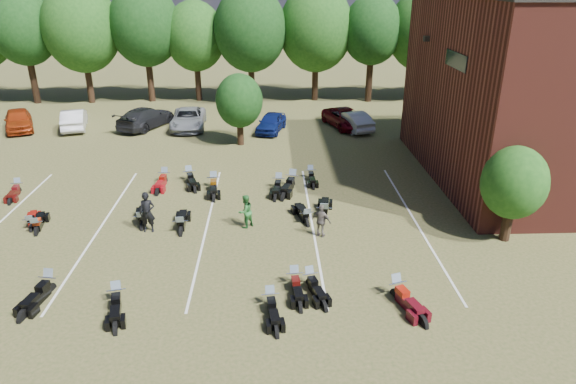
{
  "coord_description": "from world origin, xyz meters",
  "views": [
    {
      "loc": [
        0.04,
        -19.01,
        10.97
      ],
      "look_at": [
        0.89,
        4.0,
        1.2
      ],
      "focal_mm": 32.0,
      "sensor_mm": 36.0,
      "label": 1
    }
  ],
  "objects_px": {
    "motorcycle_0": "(50,292)",
    "motorcycle_3": "(270,307)",
    "car_4": "(271,122)",
    "person_green": "(245,211)",
    "person_black": "(147,212)",
    "motorcycle_14": "(19,193)",
    "person_grey": "(321,221)",
    "car_0": "(18,120)",
    "motorcycle_7": "(32,230)"
  },
  "relations": [
    {
      "from": "person_grey",
      "to": "motorcycle_14",
      "type": "distance_m",
      "value": 17.0
    },
    {
      "from": "car_0",
      "to": "motorcycle_7",
      "type": "bearing_deg",
      "value": -89.53
    },
    {
      "from": "car_0",
      "to": "motorcycle_14",
      "type": "xyz_separation_m",
      "value": [
        5.36,
        -12.46,
        -0.8
      ]
    },
    {
      "from": "car_0",
      "to": "motorcycle_0",
      "type": "distance_m",
      "value": 24.66
    },
    {
      "from": "person_green",
      "to": "person_grey",
      "type": "bearing_deg",
      "value": 119.85
    },
    {
      "from": "car_4",
      "to": "motorcycle_0",
      "type": "relative_size",
      "value": 1.79
    },
    {
      "from": "car_0",
      "to": "car_4",
      "type": "distance_m",
      "value": 19.26
    },
    {
      "from": "car_4",
      "to": "motorcycle_0",
      "type": "distance_m",
      "value": 22.72
    },
    {
      "from": "motorcycle_0",
      "to": "motorcycle_3",
      "type": "height_order",
      "value": "motorcycle_0"
    },
    {
      "from": "car_0",
      "to": "motorcycle_14",
      "type": "distance_m",
      "value": 13.59
    },
    {
      "from": "car_4",
      "to": "person_green",
      "type": "relative_size",
      "value": 2.54
    },
    {
      "from": "car_4",
      "to": "motorcycle_7",
      "type": "bearing_deg",
      "value": -110.02
    },
    {
      "from": "motorcycle_14",
      "to": "car_0",
      "type": "bearing_deg",
      "value": 105.2
    },
    {
      "from": "person_green",
      "to": "person_grey",
      "type": "relative_size",
      "value": 1.04
    },
    {
      "from": "motorcycle_7",
      "to": "motorcycle_0",
      "type": "bearing_deg",
      "value": 102.82
    },
    {
      "from": "person_black",
      "to": "motorcycle_0",
      "type": "distance_m",
      "value": 5.62
    },
    {
      "from": "person_green",
      "to": "motorcycle_7",
      "type": "relative_size",
      "value": 0.81
    },
    {
      "from": "motorcycle_0",
      "to": "motorcycle_14",
      "type": "xyz_separation_m",
      "value": [
        -5.41,
        9.71,
        0.0
      ]
    },
    {
      "from": "motorcycle_3",
      "to": "motorcycle_14",
      "type": "xyz_separation_m",
      "value": [
        -13.68,
        11.0,
        0.0
      ]
    },
    {
      "from": "motorcycle_0",
      "to": "motorcycle_7",
      "type": "xyz_separation_m",
      "value": [
        -2.84,
        5.17,
        0.0
      ]
    },
    {
      "from": "car_4",
      "to": "motorcycle_0",
      "type": "height_order",
      "value": "car_4"
    },
    {
      "from": "person_black",
      "to": "person_green",
      "type": "bearing_deg",
      "value": 2.99
    },
    {
      "from": "person_grey",
      "to": "motorcycle_0",
      "type": "height_order",
      "value": "person_grey"
    },
    {
      "from": "car_4",
      "to": "person_black",
      "type": "relative_size",
      "value": 2.13
    },
    {
      "from": "person_grey",
      "to": "person_green",
      "type": "bearing_deg",
      "value": 13.19
    },
    {
      "from": "person_grey",
      "to": "motorcycle_0",
      "type": "distance_m",
      "value": 11.36
    },
    {
      "from": "person_grey",
      "to": "motorcycle_3",
      "type": "xyz_separation_m",
      "value": [
        -2.32,
        -5.32,
        -0.78
      ]
    },
    {
      "from": "car_4",
      "to": "motorcycle_14",
      "type": "distance_m",
      "value": 17.94
    },
    {
      "from": "motorcycle_0",
      "to": "motorcycle_3",
      "type": "bearing_deg",
      "value": 0.97
    },
    {
      "from": "motorcycle_14",
      "to": "motorcycle_0",
      "type": "bearing_deg",
      "value": -68.93
    },
    {
      "from": "car_4",
      "to": "person_black",
      "type": "xyz_separation_m",
      "value": [
        -5.78,
        -16.23,
        0.26
      ]
    },
    {
      "from": "car_4",
      "to": "motorcycle_3",
      "type": "bearing_deg",
      "value": -75.13
    },
    {
      "from": "car_4",
      "to": "person_black",
      "type": "bearing_deg",
      "value": -94.24
    },
    {
      "from": "car_0",
      "to": "person_black",
      "type": "xyz_separation_m",
      "value": [
        13.45,
        -17.33,
        0.16
      ]
    },
    {
      "from": "car_4",
      "to": "motorcycle_3",
      "type": "xyz_separation_m",
      "value": [
        -0.19,
        -22.36,
        -0.7
      ]
    },
    {
      "from": "person_green",
      "to": "motorcycle_0",
      "type": "bearing_deg",
      "value": -7.21
    },
    {
      "from": "person_green",
      "to": "motorcycle_14",
      "type": "bearing_deg",
      "value": -62.91
    },
    {
      "from": "motorcycle_7",
      "to": "car_0",
      "type": "bearing_deg",
      "value": -80.93
    },
    {
      "from": "car_4",
      "to": "motorcycle_7",
      "type": "height_order",
      "value": "car_4"
    },
    {
      "from": "person_black",
      "to": "motorcycle_7",
      "type": "height_order",
      "value": "person_black"
    },
    {
      "from": "car_0",
      "to": "person_black",
      "type": "bearing_deg",
      "value": -76.72
    },
    {
      "from": "person_green",
      "to": "motorcycle_14",
      "type": "xyz_separation_m",
      "value": [
        -12.56,
        4.6,
        -0.81
      ]
    },
    {
      "from": "motorcycle_0",
      "to": "motorcycle_14",
      "type": "bearing_deg",
      "value": 128.96
    },
    {
      "from": "motorcycle_0",
      "to": "motorcycle_3",
      "type": "distance_m",
      "value": 8.37
    },
    {
      "from": "person_black",
      "to": "motorcycle_0",
      "type": "relative_size",
      "value": 0.84
    },
    {
      "from": "motorcycle_3",
      "to": "person_green",
      "type": "bearing_deg",
      "value": 92.67
    },
    {
      "from": "motorcycle_3",
      "to": "motorcycle_7",
      "type": "xyz_separation_m",
      "value": [
        -11.1,
        6.45,
        0.0
      ]
    },
    {
      "from": "car_4",
      "to": "person_green",
      "type": "height_order",
      "value": "person_green"
    },
    {
      "from": "motorcycle_3",
      "to": "motorcycle_14",
      "type": "relative_size",
      "value": 1.02
    },
    {
      "from": "person_green",
      "to": "motorcycle_3",
      "type": "relative_size",
      "value": 0.78
    }
  ]
}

